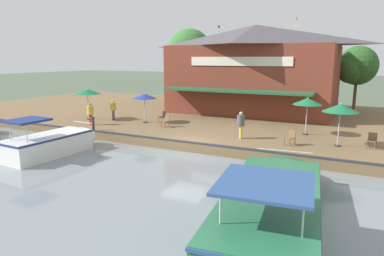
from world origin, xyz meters
TOP-DOWN VIEW (x-y plane):
  - ground_plane at (0.00, 0.00)m, footprint 220.00×220.00m
  - quay_deck at (-11.00, 0.00)m, footprint 22.00×56.00m
  - quay_edge_fender at (-0.10, 0.00)m, footprint 0.20×50.40m
  - waterfront_restaurant at (-13.70, -0.14)m, footprint 10.74×14.63m
  - patio_umbrella_far_corner at (-3.13, 7.80)m, footprint 1.92×1.92m
  - patio_umbrella_by_entrance at (-4.37, -5.82)m, footprint 1.83×1.83m
  - patio_umbrella_mid_patio_left at (-5.44, 5.75)m, footprint 1.83×1.83m
  - patio_umbrella_near_quay_edge at (-3.51, -10.63)m, footprint 2.06×2.06m
  - cafe_chair_beside_entrance at (-3.48, 9.48)m, footprint 0.51×0.51m
  - cafe_chair_far_corner_seat at (-2.21, 5.41)m, footprint 0.59×0.59m
  - cafe_chair_under_first_umbrella at (-3.59, -3.52)m, footprint 0.57×0.57m
  - cafe_chair_facing_river at (-5.08, -4.67)m, footprint 0.60×0.60m
  - person_mid_patio at (-2.53, 2.37)m, footprint 0.47×0.47m
  - person_at_quay_edge at (-4.28, -8.77)m, footprint 0.46×0.46m
  - person_near_entrance at (-1.85, -8.88)m, footprint 0.46×0.46m
  - motorboat_mid_row at (5.46, 6.31)m, footprint 9.74×3.98m
  - motorboat_far_downstream at (3.53, -6.55)m, footprint 5.71×2.25m
  - mooring_post at (-0.35, -7.29)m, footprint 0.22×0.22m
  - tree_upstream_bank at (-17.55, -9.00)m, footprint 5.16×4.91m
  - tree_downstream_bank at (-19.23, 8.04)m, footprint 3.86×3.68m

SIDE VIEW (x-z plane):
  - ground_plane at x=0.00m, z-range 0.00..0.00m
  - quay_deck at x=-11.00m, z-range 0.00..0.60m
  - motorboat_mid_row at x=5.46m, z-range -0.38..1.63m
  - quay_edge_fender at x=-0.10m, z-range 0.60..0.70m
  - motorboat_far_downstream at x=3.53m, z-range -0.38..1.83m
  - cafe_chair_beside_entrance at x=-3.48m, z-range 0.65..1.50m
  - cafe_chair_far_corner_seat at x=-2.21m, z-range 0.65..1.50m
  - cafe_chair_under_first_umbrella at x=-3.59m, z-range 0.65..1.50m
  - cafe_chair_facing_river at x=-5.08m, z-range 0.65..1.50m
  - mooring_post at x=-0.35m, z-range 0.61..1.57m
  - person_at_quay_edge at x=-4.28m, z-range 0.80..2.41m
  - person_near_entrance at x=-1.85m, z-range 0.80..2.41m
  - person_mid_patio at x=-2.53m, z-range 0.81..2.46m
  - patio_umbrella_by_entrance at x=-4.37m, z-range 1.49..3.74m
  - patio_umbrella_mid_patio_left at x=-5.44m, z-range 1.54..3.93m
  - patio_umbrella_far_corner at x=-3.13m, z-range 1.54..3.95m
  - patio_umbrella_near_quay_edge at x=-3.51m, z-range 1.59..4.06m
  - waterfront_restaurant at x=-13.70m, z-range 0.44..8.63m
  - tree_downstream_bank at x=-19.23m, z-range 1.65..7.63m
  - tree_upstream_bank at x=-17.55m, z-range 2.03..10.08m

